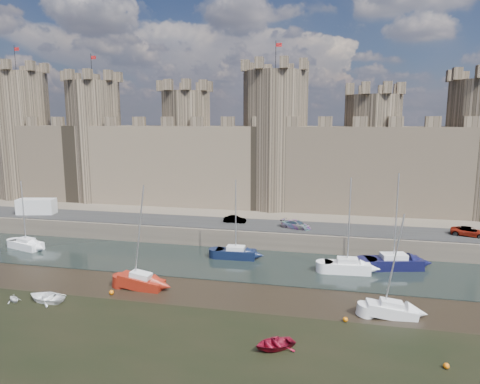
{
  "coord_description": "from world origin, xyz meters",
  "views": [
    {
      "loc": [
        11.95,
        -25.37,
        17.6
      ],
      "look_at": [
        1.59,
        22.0,
        9.37
      ],
      "focal_mm": 32.0,
      "sensor_mm": 36.0,
      "label": 1
    }
  ],
  "objects": [
    {
      "name": "castle",
      "position": [
        -0.64,
        48.0,
        11.67
      ],
      "size": [
        108.5,
        11.0,
        29.0
      ],
      "color": "#42382B",
      "rests_on": "quay"
    },
    {
      "name": "car_1",
      "position": [
        -1.94,
        34.59,
        3.04
      ],
      "size": [
        3.31,
        1.17,
        1.09
      ],
      "primitive_type": "imported",
      "rotation": [
        0.0,
        0.0,
        1.58
      ],
      "color": "gray",
      "rests_on": "quay"
    },
    {
      "name": "quay",
      "position": [
        0.0,
        60.0,
        1.25
      ],
      "size": [
        160.0,
        60.0,
        2.5
      ],
      "primitive_type": "cube",
      "color": "#4C443A",
      "rests_on": "ground"
    },
    {
      "name": "car_2",
      "position": [
        7.2,
        33.12,
        3.11
      ],
      "size": [
        4.54,
        3.0,
        1.22
      ],
      "primitive_type": "imported",
      "rotation": [
        0.0,
        0.0,
        1.24
      ],
      "color": "gray",
      "rests_on": "quay"
    },
    {
      "name": "buoy_3",
      "position": [
        13.5,
        11.01,
        0.23
      ],
      "size": [
        0.45,
        0.45,
        0.45
      ],
      "primitive_type": "sphere",
      "color": "#C96508",
      "rests_on": "ground"
    },
    {
      "name": "ground",
      "position": [
        0.0,
        0.0,
        0.0
      ],
      "size": [
        160.0,
        160.0,
        0.0
      ],
      "primitive_type": "plane",
      "color": "black",
      "rests_on": "ground"
    },
    {
      "name": "sailboat_5",
      "position": [
        17.56,
        12.95,
        0.7
      ],
      "size": [
        4.56,
        2.1,
        9.56
      ],
      "rotation": [
        0.0,
        0.0,
        0.09
      ],
      "color": "silver",
      "rests_on": "ground"
    },
    {
      "name": "dinghy_4",
      "position": [
        8.0,
        5.2,
        0.35
      ],
      "size": [
        4.16,
        4.02,
        0.7
      ],
      "primitive_type": "imported",
      "rotation": [
        1.57,
        0.0,
        5.39
      ],
      "color": "maroon",
      "rests_on": "ground"
    },
    {
      "name": "buoy_1",
      "position": [
        -9.61,
        12.0,
        0.25
      ],
      "size": [
        0.49,
        0.49,
        0.49
      ],
      "primitive_type": "sphere",
      "color": "#D36309",
      "rests_on": "ground"
    },
    {
      "name": "sailboat_2",
      "position": [
        13.98,
        23.53,
        0.87
      ],
      "size": [
        5.27,
        2.33,
        11.13
      ],
      "rotation": [
        0.0,
        0.0,
        0.06
      ],
      "color": "white",
      "rests_on": "ground"
    },
    {
      "name": "dinghy_3",
      "position": [
        -17.99,
        8.33,
        0.39
      ],
      "size": [
        1.86,
        1.76,
        0.78
      ],
      "primitive_type": "imported",
      "rotation": [
        1.57,
        0.0,
        1.15
      ],
      "color": "white",
      "rests_on": "ground"
    },
    {
      "name": "dinghy_6",
      "position": [
        -15.08,
        9.21,
        0.4
      ],
      "size": [
        4.1,
        3.13,
        0.79
      ],
      "primitive_type": "imported",
      "rotation": [
        1.57,
        0.0,
        4.6
      ],
      "color": "white",
      "rests_on": "ground"
    },
    {
      "name": "car_0",
      "position": [
        -34.95,
        33.84,
        3.06
      ],
      "size": [
        3.51,
        2.14,
        1.12
      ],
      "primitive_type": "imported",
      "rotation": [
        0.0,
        0.0,
        1.84
      ],
      "color": "gray",
      "rests_on": "quay"
    },
    {
      "name": "car_3",
      "position": [
        29.72,
        34.01,
        3.13
      ],
      "size": [
        4.93,
        3.35,
        1.25
      ],
      "primitive_type": "imported",
      "rotation": [
        0.0,
        0.0,
        1.26
      ],
      "color": "gray",
      "rests_on": "quay"
    },
    {
      "name": "buoy_5",
      "position": [
        20.38,
        5.17,
        0.22
      ],
      "size": [
        0.44,
        0.44,
        0.44
      ],
      "primitive_type": "sphere",
      "color": "#D66209",
      "rests_on": "ground"
    },
    {
      "name": "water_channel",
      "position": [
        0.0,
        24.0,
        0.04
      ],
      "size": [
        160.0,
        12.0,
        0.08
      ],
      "primitive_type": "cube",
      "color": "black",
      "rests_on": "ground"
    },
    {
      "name": "sailboat_4",
      "position": [
        -7.37,
        14.21,
        0.8
      ],
      "size": [
        4.83,
        2.07,
        11.1
      ],
      "rotation": [
        0.0,
        0.0,
        -0.05
      ],
      "color": "maroon",
      "rests_on": "ground"
    },
    {
      "name": "road",
      "position": [
        0.0,
        34.0,
        2.55
      ],
      "size": [
        160.0,
        7.0,
        0.1
      ],
      "primitive_type": "cube",
      "color": "black",
      "rests_on": "quay"
    },
    {
      "name": "sailboat_0",
      "position": [
        -28.86,
        23.68,
        0.75
      ],
      "size": [
        5.37,
        3.25,
        9.4
      ],
      "rotation": [
        0.0,
        0.0,
        -0.28
      ],
      "color": "white",
      "rests_on": "ground"
    },
    {
      "name": "sailboat_1",
      "position": [
        0.2,
        25.84,
        0.8
      ],
      "size": [
        5.14,
        2.13,
        10.17
      ],
      "rotation": [
        0.0,
        0.0,
        0.03
      ],
      "color": "black",
      "rests_on": "ground"
    },
    {
      "name": "van",
      "position": [
        -34.5,
        33.5,
        3.76
      ],
      "size": [
        6.15,
        3.49,
        2.53
      ],
      "primitive_type": "cube",
      "rotation": [
        0.0,
        0.0,
        0.21
      ],
      "color": "silver",
      "rests_on": "quay"
    },
    {
      "name": "sailboat_3",
      "position": [
        19.4,
        26.16,
        0.86
      ],
      "size": [
        6.93,
        3.99,
        11.44
      ],
      "rotation": [
        0.0,
        0.0,
        0.24
      ],
      "color": "black",
      "rests_on": "ground"
    }
  ]
}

